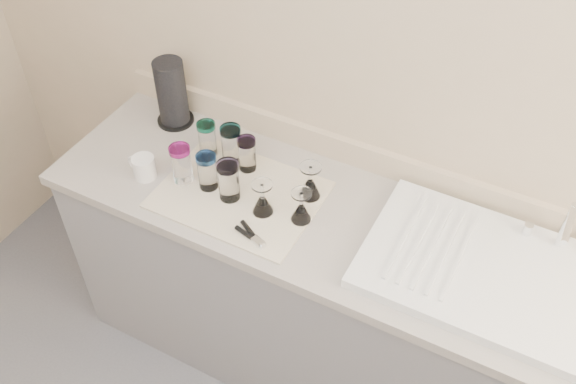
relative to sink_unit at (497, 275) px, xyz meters
The scene contains 15 objects.
counter_unit 0.72m from the sink_unit, behind, with size 2.06×0.62×0.90m.
sink_unit is the anchor object (origin of this frame).
dish_towel 0.89m from the sink_unit, behind, with size 0.55×0.42×0.01m, color white.
tumbler_teal 1.11m from the sink_unit, behind, with size 0.07×0.07×0.14m.
tumbler_cyan 1.01m from the sink_unit, behind, with size 0.08×0.08×0.15m.
tumbler_purple 0.94m from the sink_unit, behind, with size 0.07×0.07×0.13m.
tumbler_magenta 1.11m from the sink_unit, behind, with size 0.07×0.07×0.15m.
tumbler_blue 1.01m from the sink_unit, behind, with size 0.07×0.07×0.14m.
tumbler_lavender 0.92m from the sink_unit, behind, with size 0.08×0.08×0.15m.
goblet_back_right 0.67m from the sink_unit, behind, with size 0.08×0.08×0.14m.
goblet_front_left 0.78m from the sink_unit, behind, with size 0.07×0.07×0.13m.
goblet_front_right 0.65m from the sink_unit, behind, with size 0.07×0.07×0.12m.
can_opener 0.78m from the sink_unit, 164.24° to the right, with size 0.13×0.08×0.02m.
white_mug 1.25m from the sink_unit, behind, with size 0.12×0.09×0.08m.
paper_towel_roll 1.35m from the sink_unit, behind, with size 0.14×0.14×0.27m.
Camera 1 is at (0.55, -0.18, 2.48)m, focal length 40.00 mm.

